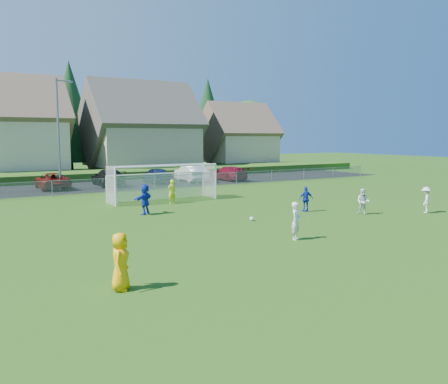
{
  "coord_description": "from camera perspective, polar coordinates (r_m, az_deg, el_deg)",
  "views": [
    {
      "loc": [
        -13.38,
        -13.57,
        4.4
      ],
      "look_at": [
        0.0,
        8.0,
        1.4
      ],
      "focal_mm": 38.0,
      "sensor_mm": 36.0,
      "label": 1
    }
  ],
  "objects": [
    {
      "name": "ground",
      "position": [
        19.56,
        12.54,
        -6.42
      ],
      "size": [
        160.0,
        160.0,
        0.0
      ],
      "primitive_type": "plane",
      "color": "#193D0C",
      "rests_on": "ground"
    },
    {
      "name": "grass_embankment",
      "position": [
        50.53,
        -16.37,
        1.92
      ],
      "size": [
        70.0,
        6.0,
        0.8
      ],
      "primitive_type": "cube",
      "color": "#1E420F",
      "rests_on": "ground"
    },
    {
      "name": "car_d",
      "position": [
        43.34,
        -13.75,
        1.7
      ],
      "size": [
        2.37,
        5.22,
        1.48
      ],
      "primitive_type": "imported",
      "rotation": [
        0.0,
        0.0,
        3.08
      ],
      "color": "black",
      "rests_on": "ground"
    },
    {
      "name": "goalkeeper",
      "position": [
        31.17,
        -6.29,
        0.04
      ],
      "size": [
        0.62,
        0.45,
        1.57
      ],
      "primitive_type": "imported",
      "rotation": [
        0.0,
        0.0,
        3.28
      ],
      "color": "yellow",
      "rests_on": "ground"
    },
    {
      "name": "streetlight",
      "position": [
        40.56,
        -19.24,
        6.99
      ],
      "size": [
        1.38,
        0.18,
        9.0
      ],
      "color": "slate",
      "rests_on": "ground"
    },
    {
      "name": "chainlink_fence",
      "position": [
        38.19,
        -11.15,
        0.94
      ],
      "size": [
        52.06,
        0.06,
        1.2
      ],
      "color": "gray",
      "rests_on": "ground"
    },
    {
      "name": "player_white_a",
      "position": [
        20.42,
        8.65,
        -3.45
      ],
      "size": [
        0.71,
        0.65,
        1.62
      ],
      "primitive_type": "imported",
      "rotation": [
        0.0,
        0.0,
        0.58
      ],
      "color": "silver",
      "rests_on": "ground"
    },
    {
      "name": "player_blue_b",
      "position": [
        27.06,
        -9.5,
        -0.86
      ],
      "size": [
        1.61,
        1.33,
        1.73
      ],
      "primitive_type": "imported",
      "rotation": [
        0.0,
        0.0,
        3.75
      ],
      "color": "#122CAC",
      "rests_on": "ground"
    },
    {
      "name": "car_f",
      "position": [
        46.11,
        -3.98,
        2.27
      ],
      "size": [
        2.23,
        5.15,
        1.65
      ],
      "primitive_type": "imported",
      "rotation": [
        0.0,
        0.0,
        3.04
      ],
      "color": "silver",
      "rests_on": "ground"
    },
    {
      "name": "houses_row",
      "position": [
        58.17,
        -16.7,
        9.34
      ],
      "size": [
        53.9,
        11.45,
        13.27
      ],
      "color": "tan",
      "rests_on": "ground"
    },
    {
      "name": "tree_row",
      "position": [
        64.0,
        -18.99,
        8.62
      ],
      "size": [
        65.98,
        12.36,
        13.8
      ],
      "color": "#382616",
      "rests_on": "ground"
    },
    {
      "name": "car_e",
      "position": [
        44.99,
        -8.14,
        2.01
      ],
      "size": [
        2.24,
        4.53,
        1.49
      ],
      "primitive_type": "imported",
      "rotation": [
        0.0,
        0.0,
        3.03
      ],
      "color": "#152049",
      "rests_on": "ground"
    },
    {
      "name": "referee",
      "position": [
        13.97,
        -12.37,
        -8.18
      ],
      "size": [
        0.89,
        0.98,
        1.68
      ],
      "primitive_type": "imported",
      "rotation": [
        0.0,
        0.0,
        1.01
      ],
      "color": "#F9A904",
      "rests_on": "ground"
    },
    {
      "name": "player_white_b",
      "position": [
        27.78,
        16.38,
        -1.11
      ],
      "size": [
        0.82,
        0.89,
        1.47
      ],
      "primitive_type": "imported",
      "rotation": [
        0.0,
        0.0,
        -1.1
      ],
      "color": "silver",
      "rests_on": "ground"
    },
    {
      "name": "soccer_ball",
      "position": [
        24.78,
        3.36,
        -3.24
      ],
      "size": [
        0.22,
        0.22,
        0.22
      ],
      "primitive_type": "sphere",
      "color": "white",
      "rests_on": "ground"
    },
    {
      "name": "soccer_goal",
      "position": [
        32.62,
        -7.48,
        1.8
      ],
      "size": [
        7.42,
        1.9,
        2.5
      ],
      "color": "white",
      "rests_on": "ground"
    },
    {
      "name": "asphalt_lot",
      "position": [
        43.41,
        -13.7,
        0.74
      ],
      "size": [
        60.0,
        60.0,
        0.0
      ],
      "primitive_type": "plane",
      "color": "black",
      "rests_on": "ground"
    },
    {
      "name": "player_white_c",
      "position": [
        29.6,
        23.13,
        -0.88
      ],
      "size": [
        1.12,
        0.95,
        1.5
      ],
      "primitive_type": "imported",
      "rotation": [
        0.0,
        0.0,
        3.62
      ],
      "color": "silver",
      "rests_on": "ground"
    },
    {
      "name": "car_g",
      "position": [
        47.3,
        0.49,
        2.26
      ],
      "size": [
        2.16,
        4.93,
        1.41
      ],
      "primitive_type": "imported",
      "rotation": [
        0.0,
        0.0,
        3.18
      ],
      "color": "maroon",
      "rests_on": "ground"
    },
    {
      "name": "player_blue_a",
      "position": [
        28.07,
        9.83,
        -0.84
      ],
      "size": [
        0.94,
        0.61,
        1.49
      ],
      "primitive_type": "imported",
      "rotation": [
        0.0,
        0.0,
        2.83
      ],
      "color": "#122CAC",
      "rests_on": "ground"
    },
    {
      "name": "car_c",
      "position": [
        42.05,
        -19.95,
        1.26
      ],
      "size": [
        2.44,
        5.0,
        1.37
      ],
      "primitive_type": "imported",
      "rotation": [
        0.0,
        0.0,
        3.11
      ],
      "color": "#630E0B",
      "rests_on": "ground"
    }
  ]
}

